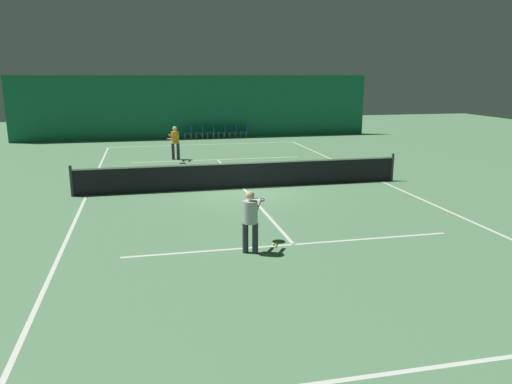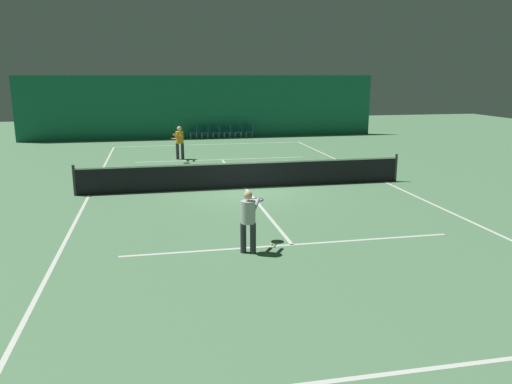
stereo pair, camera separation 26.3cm
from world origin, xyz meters
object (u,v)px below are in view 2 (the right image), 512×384
object	(u,v)px
courtside_chair_1	(206,131)
tennis_ball	(272,244)
courtside_chair_3	(228,131)
courtside_chair_4	(239,131)
courtside_chair_0	(195,132)
courtside_chair_5	(250,130)
tennis_net	(245,174)
courtside_chair_2	(217,131)
player_far	(179,140)
player_near	(249,217)

from	to	relation	value
courtside_chair_1	tennis_ball	size ratio (longest dim) A/B	12.73
courtside_chair_1	courtside_chair_3	world-z (taller)	same
courtside_chair_1	courtside_chair_4	distance (m)	2.18
courtside_chair_0	courtside_chair_5	world-z (taller)	same
tennis_net	courtside_chair_2	world-z (taller)	tennis_net
courtside_chair_4	courtside_chair_1	bearing A→B (deg)	-90.00
tennis_net	courtside_chair_4	distance (m)	14.75
player_far	courtside_chair_5	world-z (taller)	player_far
tennis_net	courtside_chair_2	size ratio (longest dim) A/B	14.29
courtside_chair_2	tennis_ball	world-z (taller)	courtside_chair_2
courtside_chair_3	courtside_chair_4	bearing A→B (deg)	90.00
courtside_chair_1	courtside_chair_5	distance (m)	2.90
player_far	courtside_chair_2	xyz separation A→B (m)	(2.80, 7.72, -0.46)
tennis_net	player_near	size ratio (longest dim) A/B	8.06
tennis_net	tennis_ball	size ratio (longest dim) A/B	181.82
courtside_chair_4	courtside_chair_3	bearing A→B (deg)	-90.00
courtside_chair_0	courtside_chair_3	distance (m)	2.18
courtside_chair_0	courtside_chair_2	size ratio (longest dim) A/B	1.00
courtside_chair_1	player_near	bearing A→B (deg)	-3.27
tennis_net	player_near	world-z (taller)	player_near
player_far	tennis_ball	bearing A→B (deg)	23.76
player_near	tennis_net	bearing A→B (deg)	14.48
tennis_net	courtside_chair_3	bearing A→B (deg)	84.03
courtside_chair_2	courtside_chair_5	xyz separation A→B (m)	(2.18, 0.00, 0.00)
courtside_chair_3	player_far	bearing A→B (deg)	-24.57
tennis_net	courtside_chair_5	world-z (taller)	tennis_net
courtside_chair_4	courtside_chair_2	bearing A→B (deg)	-90.00
courtside_chair_1	courtside_chair_3	distance (m)	1.45
tennis_net	courtside_chair_0	xyz separation A→B (m)	(-0.65, 14.58, -0.03)
courtside_chair_1	courtside_chair_2	xyz separation A→B (m)	(0.73, 0.00, 0.00)
courtside_chair_3	tennis_ball	world-z (taller)	courtside_chair_3
player_far	courtside_chair_0	size ratio (longest dim) A/B	1.93
player_near	courtside_chair_4	xyz separation A→B (m)	(3.39, 21.27, -0.38)
courtside_chair_3	courtside_chair_5	xyz separation A→B (m)	(1.45, 0.00, 0.00)
player_far	courtside_chair_5	bearing A→B (deg)	164.44
courtside_chair_2	courtside_chair_3	distance (m)	0.73
player_near	courtside_chair_3	distance (m)	21.44
courtside_chair_3	courtside_chair_0	bearing A→B (deg)	-90.00
tennis_net	courtside_chair_0	world-z (taller)	tennis_net
courtside_chair_0	courtside_chair_4	size ratio (longest dim) A/B	1.00
player_near	player_far	xyz separation A→B (m)	(-0.86, 13.55, 0.08)
courtside_chair_1	courtside_chair_2	size ratio (longest dim) A/B	1.00
player_far	courtside_chair_0	world-z (taller)	player_far
courtside_chair_5	player_far	bearing A→B (deg)	-32.82
player_far	courtside_chair_1	distance (m)	8.01
courtside_chair_0	courtside_chair_1	size ratio (longest dim) A/B	1.00
player_near	courtside_chair_1	xyz separation A→B (m)	(1.22, 21.27, -0.38)
player_far	courtside_chair_3	distance (m)	8.50
player_far	courtside_chair_2	world-z (taller)	player_far
courtside_chair_3	courtside_chair_4	xyz separation A→B (m)	(0.73, 0.00, 0.00)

